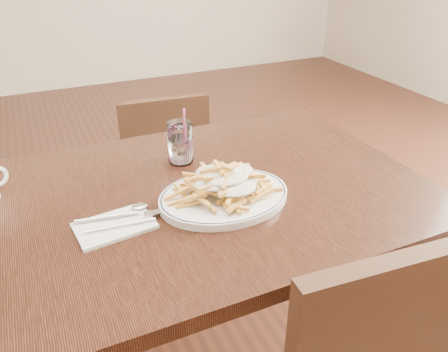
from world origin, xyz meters
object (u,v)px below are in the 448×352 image
chair_far (164,166)px  fries_plate (224,196)px  table (197,215)px  water_glass (180,145)px  loaded_fries (224,180)px

chair_far → fries_plate: size_ratio=2.16×
table → water_glass: bearing=82.9°
loaded_fries → table: bearing=122.3°
table → chair_far: chair_far is taller
loaded_fries → water_glass: water_glass is taller
table → loaded_fries: bearing=-57.7°
table → loaded_fries: (0.05, -0.07, 0.14)m
chair_far → water_glass: (-0.10, -0.56, 0.36)m
chair_far → fries_plate: bearing=-95.5°
table → water_glass: 0.22m
water_glass → chair_far: bearing=79.6°
fries_plate → water_glass: water_glass is taller
loaded_fries → water_glass: (-0.03, 0.25, -0.01)m
table → fries_plate: fries_plate is taller
table → water_glass: (0.02, 0.17, 0.13)m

